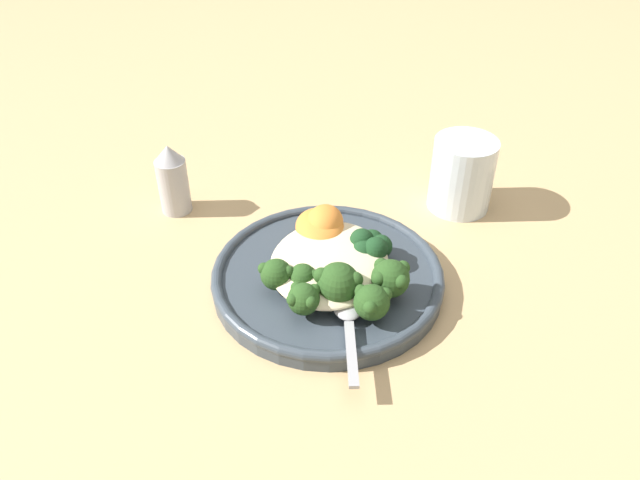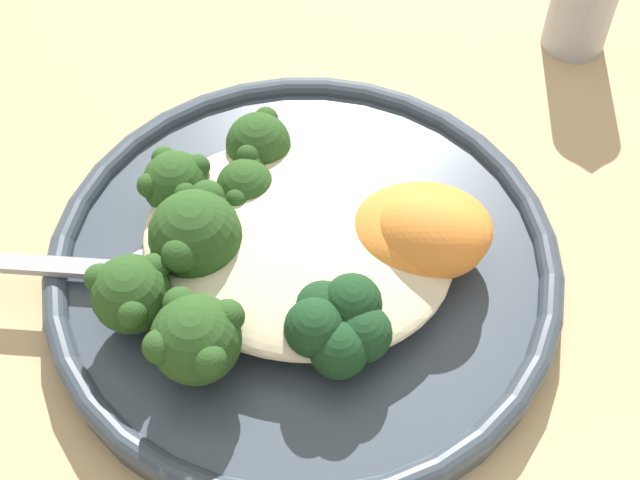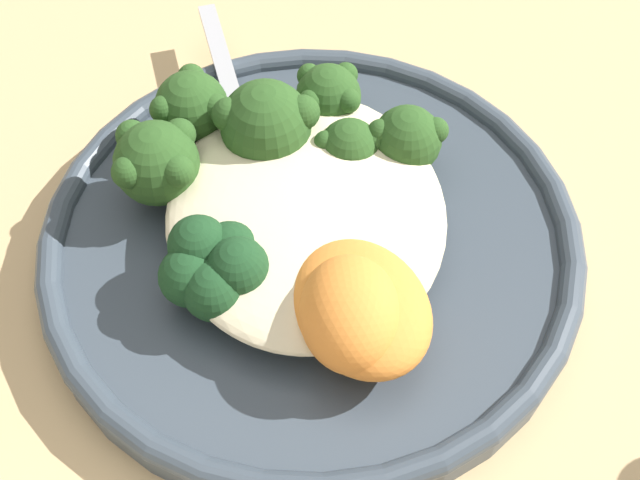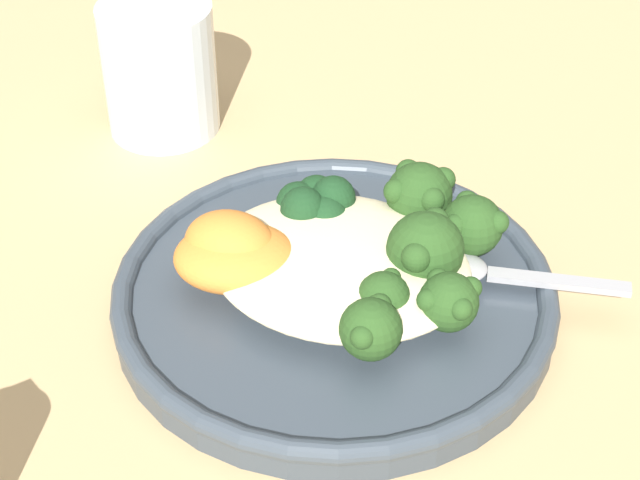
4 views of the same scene
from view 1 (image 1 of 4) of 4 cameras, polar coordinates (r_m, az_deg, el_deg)
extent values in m
plane|color=tan|center=(0.65, 1.98, -5.44)|extent=(4.00, 4.00, 0.00)
cylinder|color=#38424C|center=(0.66, 0.69, -3.57)|extent=(0.24, 0.24, 0.02)
torus|color=#38424C|center=(0.65, 0.70, -3.05)|extent=(0.24, 0.24, 0.01)
ellipsoid|color=beige|center=(0.64, 0.85, -2.06)|extent=(0.14, 0.12, 0.02)
ellipsoid|color=#8EB25B|center=(0.64, -1.34, -2.48)|extent=(0.06, 0.06, 0.02)
sphere|color=#284C1E|center=(0.62, -4.02, -3.15)|extent=(0.03, 0.03, 0.03)
sphere|color=#284C1E|center=(0.62, -5.16, -2.61)|extent=(0.01, 0.01, 0.01)
sphere|color=#284C1E|center=(0.61, -2.92, -2.90)|extent=(0.01, 0.01, 0.01)
ellipsoid|color=#8EB25B|center=(0.64, 0.15, -2.15)|extent=(0.07, 0.04, 0.02)
sphere|color=#284C1E|center=(0.62, -1.60, -3.44)|extent=(0.03, 0.03, 0.03)
sphere|color=#284C1E|center=(0.62, -2.60, -2.97)|extent=(0.01, 0.01, 0.01)
sphere|color=#284C1E|center=(0.61, -0.60, -3.22)|extent=(0.01, 0.01, 0.01)
ellipsoid|color=#8EB25B|center=(0.63, -0.01, -3.02)|extent=(0.10, 0.03, 0.02)
sphere|color=#284C1E|center=(0.59, -1.50, -5.42)|extent=(0.03, 0.03, 0.03)
sphere|color=#284C1E|center=(0.60, -2.15, -4.38)|extent=(0.01, 0.01, 0.01)
sphere|color=#284C1E|center=(0.58, -2.52, -5.48)|extent=(0.01, 0.01, 0.01)
sphere|color=#284C1E|center=(0.58, -0.86, -5.70)|extent=(0.01, 0.01, 0.01)
sphere|color=#284C1E|center=(0.59, -0.52, -4.59)|extent=(0.01, 0.01, 0.01)
ellipsoid|color=#8EB25B|center=(0.64, 1.08, -2.26)|extent=(0.09, 0.04, 0.02)
sphere|color=#284C1E|center=(0.60, 1.66, -3.99)|extent=(0.04, 0.04, 0.04)
sphere|color=#284C1E|center=(0.60, 0.12, -3.27)|extent=(0.02, 0.02, 0.02)
sphere|color=#284C1E|center=(0.60, 3.22, -3.65)|extent=(0.02, 0.02, 0.02)
ellipsoid|color=#8EB25B|center=(0.63, 2.31, -3.25)|extent=(0.10, 0.08, 0.02)
sphere|color=#284C1E|center=(0.59, 4.75, -5.70)|extent=(0.03, 0.03, 0.03)
sphere|color=#284C1E|center=(0.59, 3.74, -4.69)|extent=(0.01, 0.01, 0.01)
sphere|color=#284C1E|center=(0.58, 4.62, -6.16)|extent=(0.01, 0.01, 0.01)
sphere|color=#284C1E|center=(0.59, 6.00, -4.96)|extent=(0.01, 0.01, 0.01)
ellipsoid|color=#8EB25B|center=(0.64, 3.23, -2.62)|extent=(0.06, 0.08, 0.02)
sphere|color=#284C1E|center=(0.61, 6.46, -3.51)|extent=(0.04, 0.04, 0.04)
sphere|color=#284C1E|center=(0.62, 5.63, -2.30)|extent=(0.01, 0.01, 0.01)
sphere|color=#284C1E|center=(0.60, 5.40, -3.56)|extent=(0.01, 0.01, 0.01)
sphere|color=#284C1E|center=(0.60, 7.40, -3.80)|extent=(0.01, 0.01, 0.01)
sphere|color=#284C1E|center=(0.62, 7.57, -2.53)|extent=(0.01, 0.01, 0.01)
ellipsoid|color=orange|center=(0.68, -0.01, 1.12)|extent=(0.08, 0.08, 0.03)
ellipsoid|color=orange|center=(0.68, 0.43, 1.58)|extent=(0.05, 0.04, 0.04)
sphere|color=#193D1E|center=(0.67, 4.76, -0.11)|extent=(0.03, 0.03, 0.03)
sphere|color=#193D1E|center=(0.66, 3.84, -0.04)|extent=(0.03, 0.03, 0.03)
sphere|color=#193D1E|center=(0.65, 4.01, -1.05)|extent=(0.03, 0.03, 0.03)
sphere|color=#193D1E|center=(0.65, 5.11, -0.82)|extent=(0.03, 0.03, 0.03)
sphere|color=#193D1E|center=(0.66, 5.54, -0.59)|extent=(0.03, 0.03, 0.03)
cube|color=#A3A3A8|center=(0.56, 2.89, -10.31)|extent=(0.08, 0.03, 0.00)
ellipsoid|color=#A3A3A8|center=(0.60, 2.55, -6.02)|extent=(0.05, 0.04, 0.01)
cylinder|color=silver|center=(0.78, 12.86, 5.88)|extent=(0.08, 0.08, 0.09)
cylinder|color=#B2B2B7|center=(0.78, -13.24, 4.83)|extent=(0.04, 0.04, 0.07)
cone|color=#B2B2B7|center=(0.76, -13.72, 7.69)|extent=(0.04, 0.04, 0.02)
camera|label=2|loc=(0.59, 27.67, 25.99)|focal=50.00mm
camera|label=3|loc=(0.74, 5.33, 29.16)|focal=50.00mm
camera|label=4|loc=(0.60, -49.95, 21.85)|focal=60.00mm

